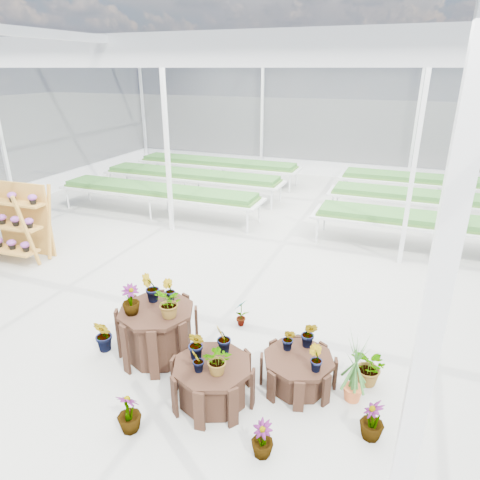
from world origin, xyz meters
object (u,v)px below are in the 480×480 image
(plinth_mid, at_px, (213,382))
(plinth_low, at_px, (298,371))
(shelf_rack, at_px, (11,223))
(plinth_tall, at_px, (158,332))

(plinth_mid, height_order, plinth_low, plinth_mid)
(plinth_mid, xyz_separation_m, shelf_rack, (-6.26, 2.58, 0.59))
(plinth_mid, bearing_deg, plinth_low, 34.99)
(plinth_tall, bearing_deg, plinth_low, 2.60)
(plinth_tall, relative_size, plinth_low, 1.16)
(plinth_tall, distance_m, shelf_rack, 5.45)
(plinth_mid, xyz_separation_m, plinth_low, (1.00, 0.70, -0.06))
(plinth_mid, bearing_deg, plinth_tall, 153.43)
(plinth_mid, bearing_deg, shelf_rack, 157.62)
(plinth_low, bearing_deg, plinth_tall, -177.40)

